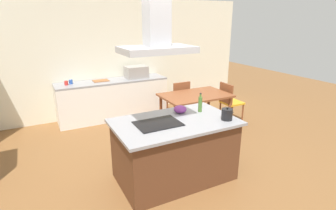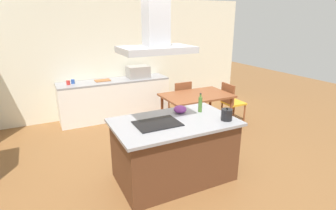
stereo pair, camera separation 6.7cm
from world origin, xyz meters
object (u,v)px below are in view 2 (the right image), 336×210
at_px(tea_kettle, 227,115).
at_px(olive_oil_bottle, 200,104).
at_px(dining_table, 197,98).
at_px(mixing_bowl, 180,109).
at_px(range_hood, 156,32).
at_px(coffee_mug_blue, 73,82).
at_px(cooktop, 157,124).
at_px(cutting_board, 103,80).
at_px(chair_at_right_end, 231,100).
at_px(countertop_microwave, 138,72).
at_px(coffee_mug_red, 68,83).
at_px(chair_facing_back_wall, 181,98).

xyz_separation_m(tea_kettle, olive_oil_bottle, (-0.14, 0.46, 0.04)).
bearing_deg(olive_oil_bottle, dining_table, 59.46).
distance_m(mixing_bowl, range_hood, 1.28).
relative_size(coffee_mug_blue, dining_table, 0.06).
relative_size(tea_kettle, olive_oil_bottle, 0.71).
relative_size(cooktop, cutting_board, 1.76).
xyz_separation_m(cooktop, tea_kettle, (0.93, -0.30, 0.07)).
height_order(dining_table, chair_at_right_end, chair_at_right_end).
height_order(countertop_microwave, dining_table, countertop_microwave).
bearing_deg(cooktop, countertop_microwave, 74.56).
bearing_deg(range_hood, cooktop, 0.00).
xyz_separation_m(coffee_mug_blue, chair_at_right_end, (3.14, -1.50, -0.44)).
relative_size(countertop_microwave, coffee_mug_red, 5.56).
height_order(tea_kettle, dining_table, tea_kettle).
bearing_deg(chair_facing_back_wall, range_hood, -126.18).
bearing_deg(mixing_bowl, countertop_microwave, 83.44).
relative_size(coffee_mug_blue, chair_facing_back_wall, 0.10).
distance_m(coffee_mug_red, cutting_board, 0.75).
height_order(coffee_mug_red, dining_table, coffee_mug_red).
height_order(mixing_bowl, countertop_microwave, countertop_microwave).
xyz_separation_m(tea_kettle, coffee_mug_red, (-1.72, 3.18, -0.04)).
xyz_separation_m(chair_facing_back_wall, chair_at_right_end, (0.92, -0.67, 0.00)).
bearing_deg(chair_facing_back_wall, cooktop, -126.18).
distance_m(countertop_microwave, coffee_mug_red, 1.59).
height_order(coffee_mug_red, range_hood, range_hood).
relative_size(dining_table, chair_facing_back_wall, 1.57).
xyz_separation_m(cooktop, cutting_board, (-0.04, 2.93, 0.00)).
distance_m(mixing_bowl, dining_table, 1.61).
height_order(tea_kettle, coffee_mug_blue, tea_kettle).
distance_m(olive_oil_bottle, cutting_board, 2.89).
relative_size(cooktop, coffee_mug_blue, 6.67).
distance_m(coffee_mug_red, coffee_mug_blue, 0.12).
distance_m(cooktop, olive_oil_bottle, 0.81).
distance_m(tea_kettle, chair_at_right_end, 2.37).
distance_m(cutting_board, range_hood, 3.16).
bearing_deg(mixing_bowl, cooktop, -152.07).
height_order(coffee_mug_red, chair_facing_back_wall, coffee_mug_red).
height_order(coffee_mug_red, cutting_board, coffee_mug_red).
bearing_deg(coffee_mug_blue, tea_kettle, -63.56).
xyz_separation_m(cooktop, range_hood, (0.00, 0.00, 1.20)).
xyz_separation_m(cutting_board, chair_at_right_end, (2.50, -1.49, -0.40)).
height_order(cooktop, range_hood, range_hood).
distance_m(mixing_bowl, countertop_microwave, 2.64).
relative_size(olive_oil_bottle, coffee_mug_blue, 3.24).
bearing_deg(coffee_mug_red, tea_kettle, -61.67).
height_order(chair_facing_back_wall, range_hood, range_hood).
distance_m(olive_oil_bottle, chair_at_right_end, 2.17).
distance_m(coffee_mug_red, chair_facing_back_wall, 2.50).
distance_m(coffee_mug_blue, dining_table, 2.70).
bearing_deg(chair_facing_back_wall, mixing_bowl, -119.58).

